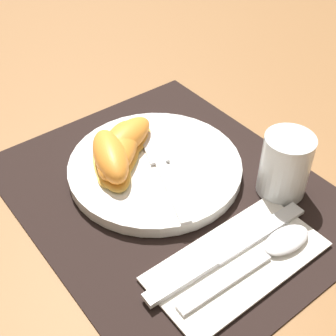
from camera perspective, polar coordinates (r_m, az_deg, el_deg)
ground_plane at (r=0.61m, az=0.42°, el=-3.15°), size 3.00×3.00×0.00m
placemat at (r=0.61m, az=0.42°, el=-3.01°), size 0.43×0.36×0.00m
plate at (r=0.63m, az=-1.59°, el=0.08°), size 0.23×0.23×0.02m
juice_glass at (r=0.60m, az=14.00°, el=-0.01°), size 0.06×0.06×0.08m
napkin at (r=0.54m, az=8.47°, el=-11.14°), size 0.10×0.21×0.00m
knife at (r=0.54m, az=6.98°, el=-10.22°), size 0.03×0.23×0.01m
spoon at (r=0.55m, az=12.42°, el=-9.79°), size 0.04×0.19×0.01m
fork at (r=0.62m, az=-0.75°, el=0.15°), size 0.17×0.08×0.00m
citrus_wedge_0 at (r=0.64m, az=-5.36°, el=3.33°), size 0.08×0.12×0.03m
citrus_wedge_1 at (r=0.63m, az=-6.04°, el=2.18°), size 0.12×0.13×0.03m
citrus_wedge_2 at (r=0.61m, az=-7.02°, el=1.26°), size 0.12×0.08×0.04m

